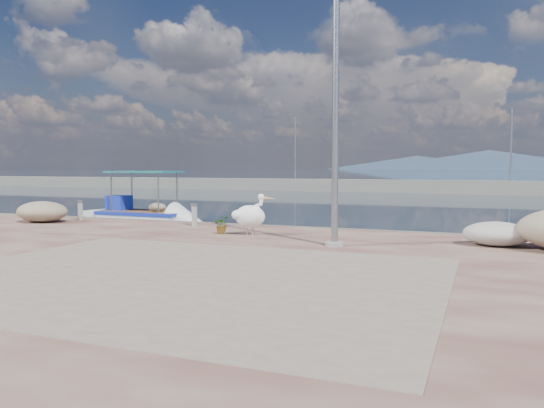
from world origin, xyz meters
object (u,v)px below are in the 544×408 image
Objects in this scene: boat_left at (144,219)px; bollard_near at (194,214)px; lamp_post at (336,109)px; pelican at (251,216)px.

boat_left is 7.41× the size of bollard_near.
bollard_near is (4.82, -3.98, 0.70)m from boat_left.
boat_left is at bearing 147.45° from lamp_post.
lamp_post is 6.60m from bollard_near.
pelican is (7.47, -5.43, 0.85)m from boat_left.
pelican is 3.02m from bollard_near.
bollard_near is at bearing 129.16° from pelican.
pelican is at bearing 158.44° from lamp_post.
lamp_post is (10.19, -6.51, 3.59)m from boat_left.
boat_left is 6.29m from bollard_near.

